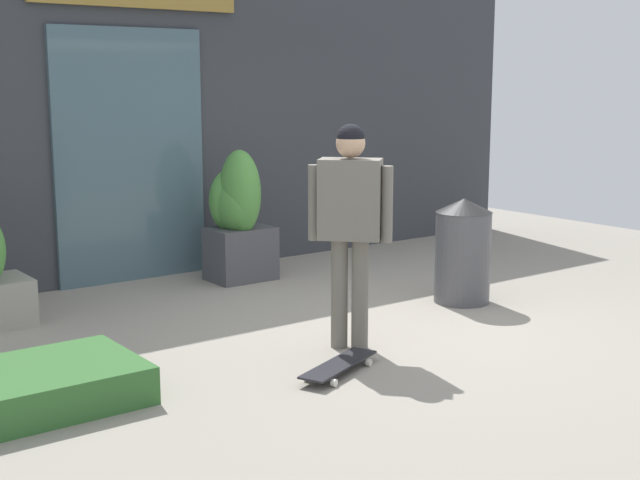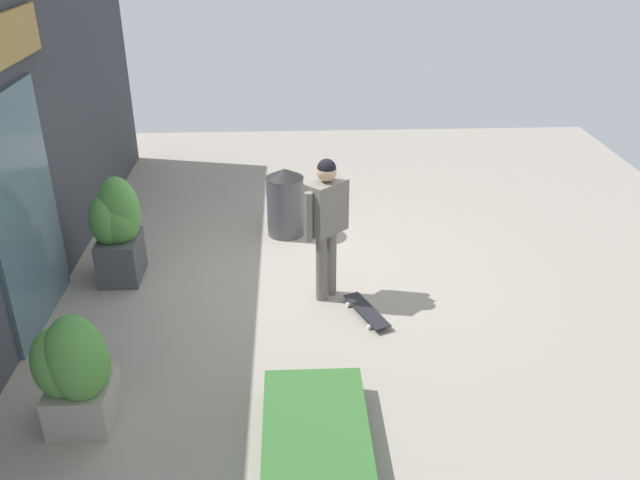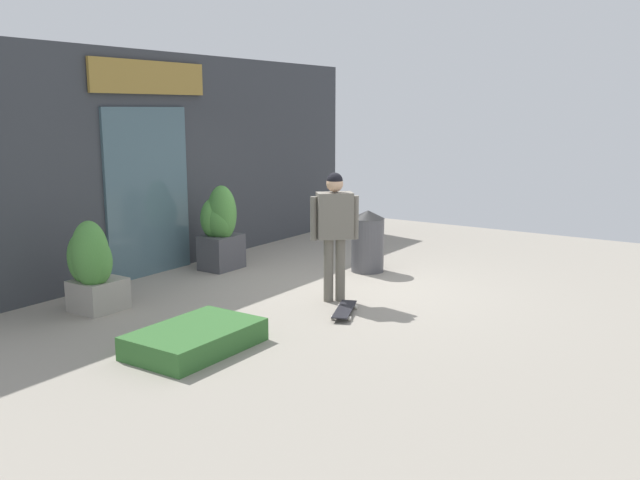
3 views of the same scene
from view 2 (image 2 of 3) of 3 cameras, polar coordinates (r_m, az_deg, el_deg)
The scene contains 8 objects.
ground_plane at distance 8.47m, azimuth -1.38°, elevation -2.76°, with size 12.00×12.00×0.00m, color gray.
building_facade at distance 8.29m, azimuth -23.46°, elevation 7.14°, with size 8.95×0.31×3.40m.
skateboarder at distance 7.47m, azimuth 0.55°, elevation 2.18°, with size 0.51×0.52×1.73m.
skateboard at distance 7.59m, azimuth 4.00°, elevation -6.07°, with size 0.81×0.48×0.08m.
planter_box_left at distance 6.17m, azimuth -20.26°, elevation -10.50°, with size 0.65×0.66×1.19m.
planter_box_right at distance 8.38m, azimuth -17.06°, elevation 0.93°, with size 0.65×0.61×1.36m.
trash_bin at distance 9.28m, azimuth -3.00°, elevation 3.30°, with size 0.52×0.52×0.98m.
hedge_ledge at distance 5.95m, azimuth -0.39°, elevation -16.04°, with size 1.39×0.90×0.25m, color #33662D.
Camera 2 is at (-7.39, 0.14, 4.15)m, focal length 37.32 mm.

